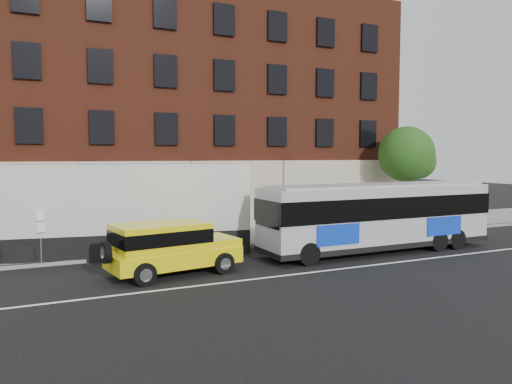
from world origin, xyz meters
name	(u,v)px	position (x,y,z in m)	size (l,w,h in m)	color
ground	(300,278)	(0.00, 0.00, 0.00)	(120.00, 120.00, 0.00)	black
sidewalk	(214,238)	(0.00, 9.00, 0.07)	(60.00, 6.00, 0.15)	gray
kerb	(236,248)	(0.00, 6.00, 0.07)	(60.00, 0.25, 0.15)	gray
lane_line	(293,274)	(0.00, 0.50, 0.01)	(60.00, 0.12, 0.01)	white
building	(172,109)	(-0.01, 16.92, 7.58)	(30.00, 12.10, 15.00)	maroon
sign_pole	(41,230)	(-8.50, 6.15, 1.45)	(0.30, 0.20, 2.50)	slate
street_tree	(407,156)	(13.54, 9.48, 4.41)	(3.60, 3.60, 6.20)	#3E301F
city_bus	(378,214)	(5.70, 2.64, 1.74)	(11.54, 2.52, 3.16)	#A6A7AF
yellow_suv	(168,245)	(-4.24, 2.44, 1.13)	(5.26, 2.83, 1.96)	#FFE80C
shipping_container	(109,211)	(-5.70, 6.92, 2.02)	(12.48, 4.57, 4.08)	black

